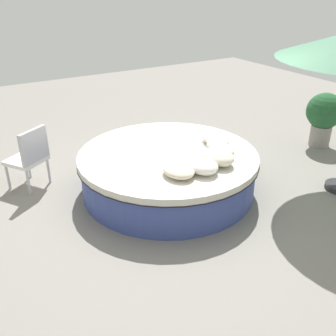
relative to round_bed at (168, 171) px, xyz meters
The scene contains 9 objects.
ground_plane 0.32m from the round_bed, ahead, with size 16.00×16.00×0.00m, color gray.
round_bed is the anchor object (origin of this frame).
throw_pillow_0 0.82m from the round_bed, 159.81° to the left, with size 0.50×0.39×0.15m, color beige.
throw_pillow_1 0.89m from the round_bed, behind, with size 0.43×0.38×0.19m, color white.
throw_pillow_2 0.90m from the round_bed, 148.40° to the right, with size 0.51×0.38×0.21m, color beige.
throw_pillow_3 0.86m from the round_bed, 122.50° to the right, with size 0.55×0.30×0.16m, color beige.
throw_pillow_4 0.90m from the round_bed, 96.61° to the right, with size 0.54×0.33×0.17m, color white.
patio_chair 2.12m from the round_bed, 56.55° to the left, with size 0.70×0.71×0.98m.
planter 3.46m from the round_bed, 90.56° to the right, with size 0.68×0.68×1.05m.
Camera 1 is at (-4.44, 2.68, 2.98)m, focal length 40.80 mm.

